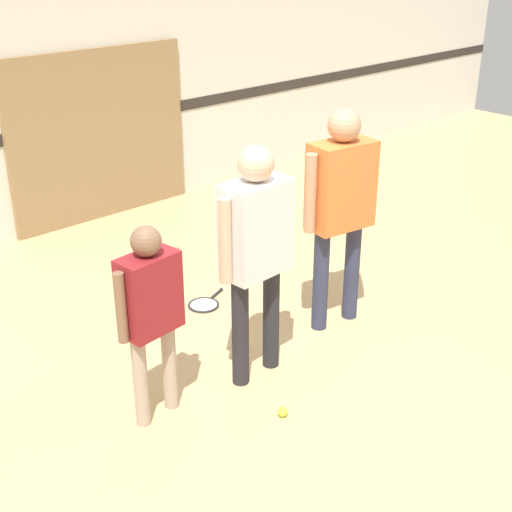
{
  "coord_description": "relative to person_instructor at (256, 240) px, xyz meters",
  "views": [
    {
      "loc": [
        -3.04,
        -3.05,
        2.85
      ],
      "look_at": [
        -0.2,
        0.05,
        0.91
      ],
      "focal_mm": 50.0,
      "sensor_mm": 36.0,
      "label": 1
    }
  ],
  "objects": [
    {
      "name": "racket_spare_on_floor",
      "position": [
        0.35,
        1.02,
        -1.01
      ],
      "size": [
        0.47,
        0.34,
        0.03
      ],
      "rotation": [
        0.0,
        0.0,
        0.37
      ],
      "color": "#28282D",
      "rests_on": "ground_plane"
    },
    {
      "name": "ground_plane",
      "position": [
        0.2,
        -0.05,
        -1.02
      ],
      "size": [
        16.0,
        16.0,
        0.0
      ],
      "primitive_type": "plane",
      "color": "tan"
    },
    {
      "name": "person_student_right",
      "position": [
        0.94,
        0.11,
        0.04
      ],
      "size": [
        0.64,
        0.33,
        1.71
      ],
      "rotation": [
        0.0,
        0.0,
        -3.29
      ],
      "color": "#2D334C",
      "rests_on": "ground_plane"
    },
    {
      "name": "wall_back",
      "position": [
        0.2,
        3.39,
        0.58
      ],
      "size": [
        16.0,
        0.07,
        3.2
      ],
      "color": "silver",
      "rests_on": "ground_plane"
    },
    {
      "name": "tennis_ball_by_spare_racket",
      "position": [
        0.04,
        1.05,
        -0.99
      ],
      "size": [
        0.07,
        0.07,
        0.07
      ],
      "primitive_type": "sphere",
      "color": "#CCE038",
      "rests_on": "ground_plane"
    },
    {
      "name": "person_instructor",
      "position": [
        0.0,
        0.0,
        0.0
      ],
      "size": [
        0.63,
        0.28,
        1.65
      ],
      "rotation": [
        0.0,
        0.0,
        0.06
      ],
      "color": "#232328",
      "rests_on": "ground_plane"
    },
    {
      "name": "person_student_left",
      "position": [
        -0.78,
        0.08,
        -0.21
      ],
      "size": [
        0.5,
        0.24,
        1.31
      ],
      "rotation": [
        0.0,
        0.0,
        0.11
      ],
      "color": "tan",
      "rests_on": "ground_plane"
    },
    {
      "name": "wall_panel",
      "position": [
        0.85,
        3.33,
        -0.14
      ],
      "size": [
        2.06,
        0.05,
        1.77
      ],
      "color": "#93754C",
      "rests_on": "ground_plane"
    },
    {
      "name": "tennis_ball_near_instructor",
      "position": [
        -0.2,
        -0.48,
        -0.99
      ],
      "size": [
        0.07,
        0.07,
        0.07
      ],
      "primitive_type": "sphere",
      "color": "#CCE038",
      "rests_on": "ground_plane"
    }
  ]
}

